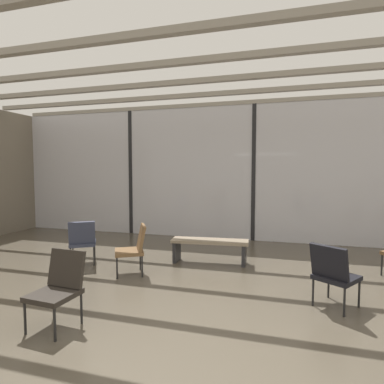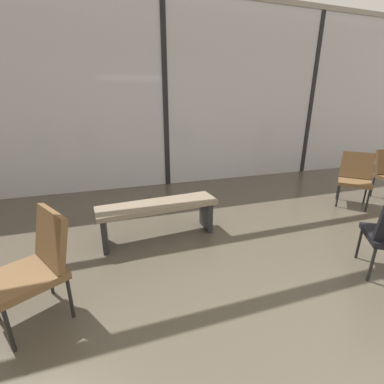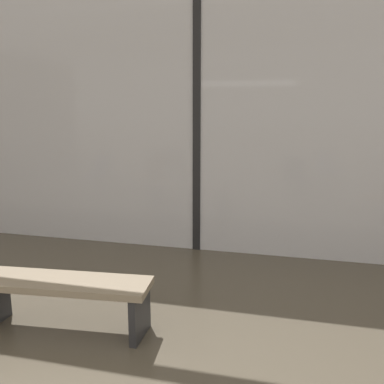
# 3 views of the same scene
# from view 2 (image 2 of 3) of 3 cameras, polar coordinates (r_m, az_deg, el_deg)

# --- Properties ---
(glass_curtain_wall) EXTENTS (14.00, 0.08, 3.53)m
(glass_curtain_wall) POSITION_cam_2_polar(r_m,az_deg,el_deg) (5.46, -5.97, 19.94)
(glass_curtain_wall) COLOR silver
(glass_curtain_wall) RESTS_ON ground
(window_mullion_1) EXTENTS (0.10, 0.12, 3.53)m
(window_mullion_1) POSITION_cam_2_polar(r_m,az_deg,el_deg) (5.46, -5.97, 19.94)
(window_mullion_1) COLOR black
(window_mullion_1) RESTS_ON ground
(window_mullion_2) EXTENTS (0.10, 0.12, 3.53)m
(window_mullion_2) POSITION_cam_2_polar(r_m,az_deg,el_deg) (7.10, 24.46, 18.19)
(window_mullion_2) COLOR black
(window_mullion_2) RESTS_ON ground
(parked_airplane) EXTENTS (11.91, 3.70, 3.70)m
(parked_airplane) POSITION_cam_2_polar(r_m,az_deg,el_deg) (11.91, -9.27, 19.60)
(parked_airplane) COLOR silver
(parked_airplane) RESTS_ON ground
(lounge_chair_3) EXTENTS (0.71, 0.71, 0.87)m
(lounge_chair_3) POSITION_cam_2_polar(r_m,az_deg,el_deg) (5.19, 32.12, 3.04)
(lounge_chair_3) COLOR brown
(lounge_chair_3) RESTS_ON ground
(lounge_chair_4) EXTENTS (0.69, 0.68, 0.87)m
(lounge_chair_4) POSITION_cam_2_polar(r_m,az_deg,el_deg) (2.41, -30.81, -12.85)
(lounge_chair_4) COLOR brown
(lounge_chair_4) RESTS_ON ground
(waiting_bench) EXTENTS (1.53, 0.53, 0.47)m
(waiting_bench) POSITION_cam_2_polar(r_m,az_deg,el_deg) (3.33, -7.35, -4.16)
(waiting_bench) COLOR #7F705B
(waiting_bench) RESTS_ON ground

